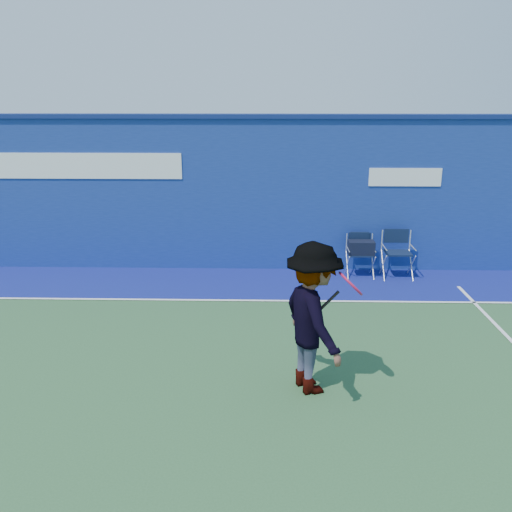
{
  "coord_description": "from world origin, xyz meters",
  "views": [
    {
      "loc": [
        0.95,
        -5.57,
        3.46
      ],
      "look_at": [
        0.76,
        2.6,
        1.0
      ],
      "focal_mm": 38.0,
      "sensor_mm": 36.0,
      "label": 1
    }
  ],
  "objects_px": {
    "water_bottle": "(324,273)",
    "directors_chair_right": "(397,263)",
    "directors_chair_left": "(360,259)",
    "tennis_player": "(313,318)"
  },
  "relations": [
    {
      "from": "water_bottle",
      "to": "directors_chair_right",
      "type": "bearing_deg",
      "value": 7.72
    },
    {
      "from": "directors_chair_left",
      "to": "tennis_player",
      "type": "bearing_deg",
      "value": -106.53
    },
    {
      "from": "directors_chair_right",
      "to": "tennis_player",
      "type": "height_order",
      "value": "tennis_player"
    },
    {
      "from": "directors_chair_right",
      "to": "tennis_player",
      "type": "xyz_separation_m",
      "value": [
        -1.98,
        -4.22,
        0.63
      ]
    },
    {
      "from": "directors_chair_left",
      "to": "directors_chair_right",
      "type": "xyz_separation_m",
      "value": [
        0.71,
        -0.04,
        -0.07
      ]
    },
    {
      "from": "directors_chair_right",
      "to": "water_bottle",
      "type": "relative_size",
      "value": 3.49
    },
    {
      "from": "directors_chair_right",
      "to": "tennis_player",
      "type": "bearing_deg",
      "value": -115.11
    },
    {
      "from": "directors_chair_left",
      "to": "water_bottle",
      "type": "relative_size",
      "value": 3.2
    },
    {
      "from": "directors_chair_left",
      "to": "directors_chair_right",
      "type": "bearing_deg",
      "value": -3.53
    },
    {
      "from": "directors_chair_right",
      "to": "water_bottle",
      "type": "bearing_deg",
      "value": -172.28
    }
  ]
}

